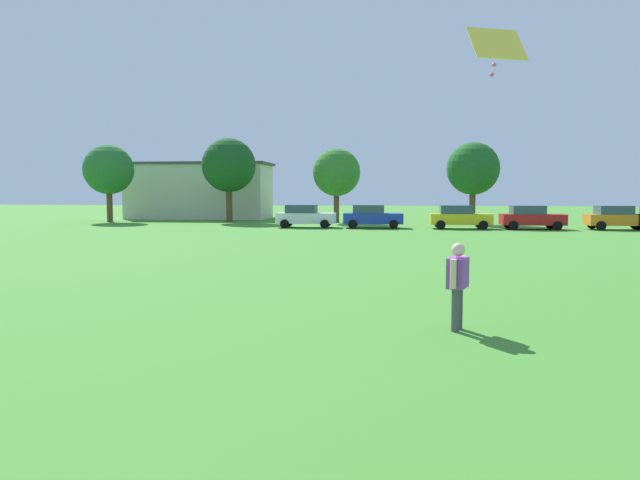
{
  "coord_description": "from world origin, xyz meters",
  "views": [
    {
      "loc": [
        1.58,
        -0.02,
        2.69
      ],
      "look_at": [
        0.55,
        9.42,
        1.9
      ],
      "focal_mm": 33.26,
      "sensor_mm": 36.0,
      "label": 1
    }
  ],
  "objects_px": {
    "parked_car_white_0": "(305,216)",
    "parked_car_blue_1": "(372,216)",
    "tree_right": "(337,173)",
    "tree_left": "(229,166)",
    "tree_far_left": "(109,170)",
    "tree_far_right": "(473,169)",
    "parked_car_orange_4": "(617,217)",
    "kite": "(497,46)",
    "parked_car_yellow_2": "(459,217)",
    "adult_bystander": "(458,279)",
    "parked_car_red_3": "(531,217)"
  },
  "relations": [
    {
      "from": "parked_car_white_0",
      "to": "parked_car_blue_1",
      "type": "bearing_deg",
      "value": -0.43
    },
    {
      "from": "tree_right",
      "to": "tree_left",
      "type": "bearing_deg",
      "value": 179.58
    },
    {
      "from": "tree_right",
      "to": "tree_far_left",
      "type": "bearing_deg",
      "value": -177.74
    },
    {
      "from": "parked_car_white_0",
      "to": "parked_car_blue_1",
      "type": "xyz_separation_m",
      "value": [
        4.96,
        -0.04,
        0.0
      ]
    },
    {
      "from": "tree_far_right",
      "to": "tree_right",
      "type": "bearing_deg",
      "value": 174.99
    },
    {
      "from": "parked_car_orange_4",
      "to": "tree_far_left",
      "type": "distance_m",
      "value": 40.72
    },
    {
      "from": "kite",
      "to": "parked_car_yellow_2",
      "type": "relative_size",
      "value": 0.33
    },
    {
      "from": "tree_far_left",
      "to": "tree_left",
      "type": "distance_m",
      "value": 10.53
    },
    {
      "from": "parked_car_white_0",
      "to": "parked_car_orange_4",
      "type": "xyz_separation_m",
      "value": [
        21.96,
        -0.18,
        0.0
      ]
    },
    {
      "from": "parked_car_white_0",
      "to": "tree_far_left",
      "type": "distance_m",
      "value": 19.47
    },
    {
      "from": "adult_bystander",
      "to": "tree_far_right",
      "type": "distance_m",
      "value": 38.42
    },
    {
      "from": "kite",
      "to": "parked_car_white_0",
      "type": "xyz_separation_m",
      "value": [
        -8.37,
        29.14,
        -5.14
      ]
    },
    {
      "from": "parked_car_yellow_2",
      "to": "tree_far_right",
      "type": "distance_m",
      "value": 7.45
    },
    {
      "from": "kite",
      "to": "tree_right",
      "type": "relative_size",
      "value": 0.22
    },
    {
      "from": "adult_bystander",
      "to": "parked_car_red_3",
      "type": "xyz_separation_m",
      "value": [
        8.83,
        31.41,
        -0.15
      ]
    },
    {
      "from": "tree_far_left",
      "to": "parked_car_white_0",
      "type": "bearing_deg",
      "value": -18.96
    },
    {
      "from": "parked_car_blue_1",
      "to": "tree_far_right",
      "type": "distance_m",
      "value": 10.67
    },
    {
      "from": "tree_right",
      "to": "parked_car_orange_4",
      "type": "bearing_deg",
      "value": -19.57
    },
    {
      "from": "parked_car_red_3",
      "to": "tree_right",
      "type": "xyz_separation_m",
      "value": [
        -14.33,
        7.41,
        3.39
      ]
    },
    {
      "from": "tree_far_right",
      "to": "parked_car_orange_4",
      "type": "bearing_deg",
      "value": -34.54
    },
    {
      "from": "tree_left",
      "to": "adult_bystander",
      "type": "bearing_deg",
      "value": -69.09
    },
    {
      "from": "parked_car_blue_1",
      "to": "tree_left",
      "type": "bearing_deg",
      "value": 150.49
    },
    {
      "from": "parked_car_white_0",
      "to": "parked_car_blue_1",
      "type": "height_order",
      "value": "same"
    },
    {
      "from": "adult_bystander",
      "to": "tree_far_left",
      "type": "xyz_separation_m",
      "value": [
        -25.35,
        38.04,
        3.53
      ]
    },
    {
      "from": "parked_car_orange_4",
      "to": "tree_far_right",
      "type": "distance_m",
      "value": 11.52
    },
    {
      "from": "tree_left",
      "to": "parked_car_white_0",
      "type": "bearing_deg",
      "value": -42.93
    },
    {
      "from": "tree_right",
      "to": "tree_far_right",
      "type": "distance_m",
      "value": 11.23
    },
    {
      "from": "parked_car_yellow_2",
      "to": "parked_car_red_3",
      "type": "distance_m",
      "value": 4.93
    },
    {
      "from": "parked_car_red_3",
      "to": "tree_right",
      "type": "distance_m",
      "value": 16.49
    },
    {
      "from": "kite",
      "to": "parked_car_red_3",
      "type": "xyz_separation_m",
      "value": [
        7.73,
        28.72,
        -5.14
      ]
    },
    {
      "from": "tree_left",
      "to": "tree_right",
      "type": "height_order",
      "value": "tree_left"
    },
    {
      "from": "parked_car_yellow_2",
      "to": "tree_far_right",
      "type": "relative_size",
      "value": 0.65
    },
    {
      "from": "parked_car_red_3",
      "to": "parked_car_orange_4",
      "type": "height_order",
      "value": "same"
    },
    {
      "from": "tree_left",
      "to": "parked_car_orange_4",
      "type": "bearing_deg",
      "value": -13.78
    },
    {
      "from": "kite",
      "to": "tree_right",
      "type": "height_order",
      "value": "kite"
    },
    {
      "from": "parked_car_white_0",
      "to": "tree_right",
      "type": "distance_m",
      "value": 7.98
    },
    {
      "from": "parked_car_blue_1",
      "to": "kite",
      "type": "bearing_deg",
      "value": -83.31
    },
    {
      "from": "parked_car_yellow_2",
      "to": "tree_far_left",
      "type": "distance_m",
      "value": 30.18
    },
    {
      "from": "adult_bystander",
      "to": "tree_left",
      "type": "xyz_separation_m",
      "value": [
        -14.86,
        38.89,
        3.89
      ]
    },
    {
      "from": "tree_right",
      "to": "tree_far_right",
      "type": "bearing_deg",
      "value": -5.01
    },
    {
      "from": "parked_car_red_3",
      "to": "parked_car_white_0",
      "type": "bearing_deg",
      "value": 178.52
    },
    {
      "from": "tree_far_left",
      "to": "parked_car_red_3",
      "type": "bearing_deg",
      "value": -10.98
    },
    {
      "from": "tree_far_left",
      "to": "kite",
      "type": "bearing_deg",
      "value": -53.19
    },
    {
      "from": "parked_car_white_0",
      "to": "tree_far_right",
      "type": "distance_m",
      "value": 14.74
    },
    {
      "from": "kite",
      "to": "parked_car_orange_4",
      "type": "relative_size",
      "value": 0.33
    },
    {
      "from": "parked_car_white_0",
      "to": "parked_car_red_3",
      "type": "height_order",
      "value": "same"
    },
    {
      "from": "tree_far_left",
      "to": "tree_right",
      "type": "bearing_deg",
      "value": 2.26
    },
    {
      "from": "parked_car_orange_4",
      "to": "tree_right",
      "type": "relative_size",
      "value": 0.68
    },
    {
      "from": "tree_far_right",
      "to": "parked_car_yellow_2",
      "type": "bearing_deg",
      "value": -105.98
    },
    {
      "from": "adult_bystander",
      "to": "tree_far_right",
      "type": "xyz_separation_m",
      "value": [
        5.69,
        37.84,
        3.48
      ]
    }
  ]
}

